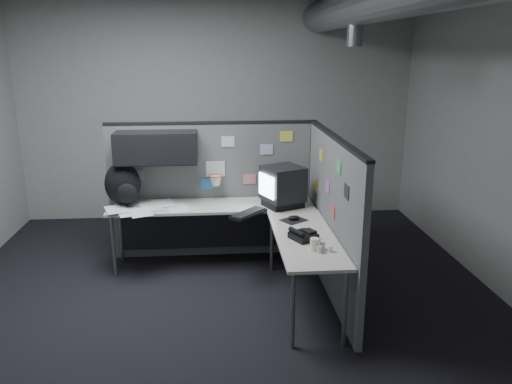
{
  "coord_description": "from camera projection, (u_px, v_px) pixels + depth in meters",
  "views": [
    {
      "loc": [
        -0.05,
        -4.43,
        2.42
      ],
      "look_at": [
        0.35,
        0.35,
        1.05
      ],
      "focal_mm": 35.0,
      "sensor_mm": 36.0,
      "label": 1
    }
  ],
  "objects": [
    {
      "name": "partition_right",
      "position": [
        332.0,
        216.0,
        4.98
      ],
      "size": [
        0.07,
        2.23,
        1.63
      ],
      "color": "#5D5F5D",
      "rests_on": "ground"
    },
    {
      "name": "backpack",
      "position": [
        123.0,
        185.0,
        5.56
      ],
      "size": [
        0.42,
        0.38,
        0.49
      ],
      "rotation": [
        0.0,
        0.0,
        0.06
      ],
      "color": "black",
      "rests_on": "desk"
    },
    {
      "name": "cup",
      "position": [
        315.0,
        244.0,
        4.34
      ],
      "size": [
        0.1,
        0.1,
        0.11
      ],
      "primitive_type": "cylinder",
      "rotation": [
        0.0,
        0.0,
        -0.2
      ],
      "color": "white",
      "rests_on": "desk"
    },
    {
      "name": "partition_back",
      "position": [
        198.0,
        177.0,
        5.8
      ],
      "size": [
        2.44,
        0.42,
        1.63
      ],
      "color": "#5D5F5D",
      "rests_on": "ground"
    },
    {
      "name": "phone",
      "position": [
        303.0,
        235.0,
        4.61
      ],
      "size": [
        0.28,
        0.29,
        0.1
      ],
      "rotation": [
        0.0,
        0.0,
        0.31
      ],
      "color": "black",
      "rests_on": "desk"
    },
    {
      "name": "papers",
      "position": [
        147.0,
        209.0,
        5.47
      ],
      "size": [
        0.98,
        0.71,
        0.02
      ],
      "rotation": [
        0.0,
        0.0,
        0.35
      ],
      "color": "white",
      "rests_on": "desk"
    },
    {
      "name": "mouse",
      "position": [
        294.0,
        219.0,
        5.12
      ],
      "size": [
        0.31,
        0.3,
        0.05
      ],
      "rotation": [
        0.0,
        0.0,
        -0.21
      ],
      "color": "black",
      "rests_on": "desk"
    },
    {
      "name": "desk",
      "position": [
        235.0,
        222.0,
        5.42
      ],
      "size": [
        2.31,
        2.11,
        0.73
      ],
      "color": "beige",
      "rests_on": "ground"
    },
    {
      "name": "keyboard",
      "position": [
        248.0,
        214.0,
        5.27
      ],
      "size": [
        0.43,
        0.46,
        0.04
      ],
      "rotation": [
        0.0,
        0.0,
        0.07
      ],
      "color": "black",
      "rests_on": "desk"
    },
    {
      "name": "bottles",
      "position": [
        321.0,
        246.0,
        4.36
      ],
      "size": [
        0.16,
        0.17,
        0.09
      ],
      "rotation": [
        0.0,
        0.0,
        0.35
      ],
      "color": "silver",
      "rests_on": "desk"
    },
    {
      "name": "monitor",
      "position": [
        283.0,
        186.0,
        5.53
      ],
      "size": [
        0.52,
        0.52,
        0.45
      ],
      "rotation": [
        0.0,
        0.0,
        -0.37
      ],
      "color": "black",
      "rests_on": "desk"
    },
    {
      "name": "room",
      "position": [
        283.0,
        88.0,
        4.38
      ],
      "size": [
        5.62,
        5.62,
        3.22
      ],
      "color": "black",
      "rests_on": "ground"
    }
  ]
}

